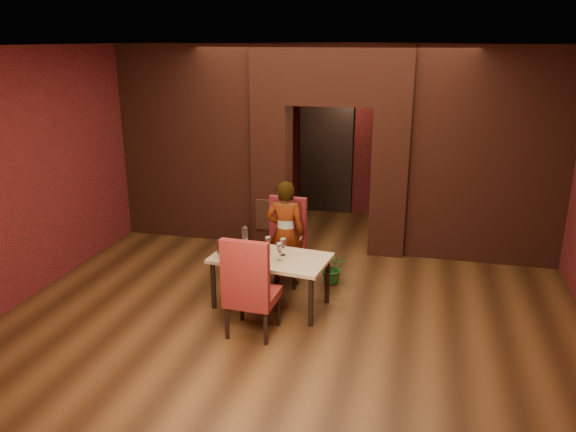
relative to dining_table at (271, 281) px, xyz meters
name	(u,v)px	position (x,y,z in m)	size (l,w,h in m)	color
floor	(302,297)	(0.33, 0.32, -0.34)	(8.00, 8.00, 0.00)	#492A12
ceiling	(304,45)	(0.33, 0.32, 2.86)	(7.00, 8.00, 0.04)	silver
wall_back	(348,131)	(0.33, 4.32, 1.26)	(7.00, 0.04, 3.20)	maroon
wall_front	(154,341)	(0.33, -3.68, 1.26)	(7.00, 0.04, 3.20)	maroon
wall_left	(56,165)	(-3.17, 0.32, 1.26)	(0.04, 8.00, 3.20)	maroon
pillar_left	(272,175)	(-0.62, 2.32, 0.81)	(0.55, 0.55, 2.30)	maroon
pillar_right	(390,181)	(1.28, 2.32, 0.81)	(0.55, 0.55, 2.30)	maroon
lintel	(332,75)	(0.33, 2.32, 2.41)	(2.45, 0.55, 0.90)	maroon
wing_wall_left	(190,144)	(-2.03, 2.32, 1.26)	(2.27, 0.35, 3.20)	maroon
wing_wall_right	(489,157)	(2.69, 2.32, 1.26)	(2.27, 0.35, 3.20)	maroon
vent_panel	(268,215)	(-0.62, 2.03, 0.21)	(0.40, 0.03, 0.50)	brown
rear_door	(326,159)	(-0.07, 4.26, 0.71)	(0.90, 0.08, 2.10)	black
rear_door_frame	(326,159)	(-0.07, 4.22, 0.71)	(1.02, 0.04, 2.22)	black
dining_table	(271,281)	(0.00, 0.00, 0.00)	(1.43, 0.81, 0.67)	tan
chair_far	(283,242)	(-0.04, 0.77, 0.25)	(0.53, 0.53, 1.17)	maroon
chair_near	(253,284)	(-0.02, -0.71, 0.27)	(0.55, 0.55, 1.21)	maroon
person_seated	(285,233)	(0.00, 0.73, 0.40)	(0.54, 0.35, 1.47)	white
wine_glass_a	(268,245)	(-0.07, 0.13, 0.44)	(0.08, 0.08, 0.20)	silver
wine_glass_b	(283,247)	(0.14, 0.08, 0.45)	(0.09, 0.09, 0.22)	white
wine_glass_c	(280,252)	(0.14, -0.10, 0.45)	(0.09, 0.09, 0.22)	white
tasting_sheet	(254,258)	(-0.20, -0.09, 0.34)	(0.30, 0.22, 0.00)	white
wine_bucket	(224,249)	(-0.55, -0.16, 0.45)	(0.19, 0.19, 0.23)	silver
water_bottle	(245,238)	(-0.39, 0.16, 0.49)	(0.07, 0.07, 0.32)	silver
potted_plant	(333,267)	(0.65, 0.88, -0.10)	(0.42, 0.36, 0.46)	#235E1F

